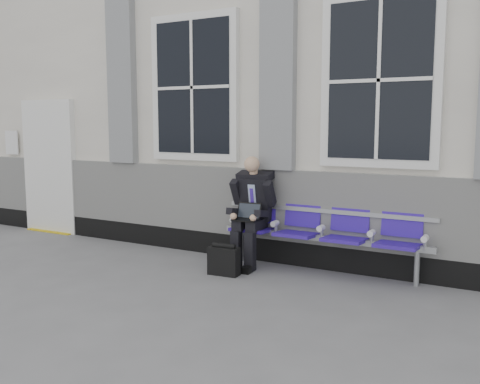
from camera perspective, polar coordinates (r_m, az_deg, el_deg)
The scene contains 5 objects.
ground at distance 5.31m, azimuth 6.06°, elevation -12.22°, with size 70.00×70.00×0.00m, color slate.
station_building at distance 8.33m, azimuth 15.77°, elevation 10.14°, with size 14.40×4.40×4.49m.
bench at distance 6.44m, azimuth 8.85°, elevation -3.70°, with size 2.60×0.47×0.91m.
businessman at distance 6.65m, azimuth 1.27°, elevation -1.55°, with size 0.56×0.75×1.37m.
briefcase at distance 6.33m, azimuth -1.73°, elevation -7.31°, with size 0.38×0.18×0.38m.
Camera 1 is at (1.95, -4.61, 1.78)m, focal length 40.00 mm.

